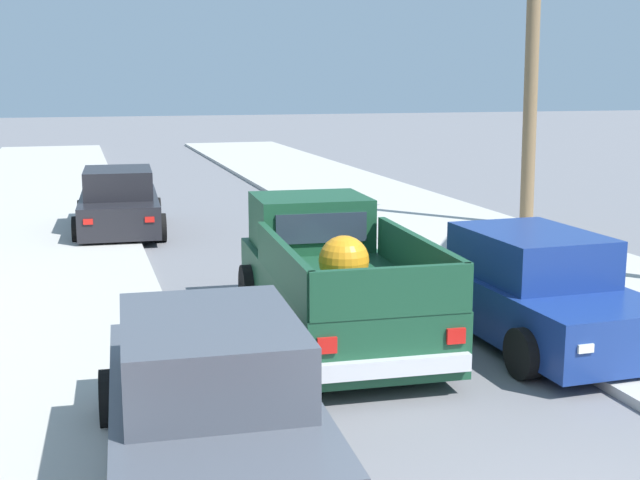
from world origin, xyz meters
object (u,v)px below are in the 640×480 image
pickup_truck (331,279)px  car_left_mid (119,203)px  car_right_near (532,291)px  car_left_far (211,404)px

pickup_truck → car_left_mid: pickup_truck is taller
car_right_near → car_left_mid: same height
car_right_near → car_left_far: same height
pickup_truck → car_left_mid: 9.30m
car_right_near → car_left_mid: (-5.03, 10.09, 0.00)m
car_left_mid → car_left_far: same height
car_right_near → pickup_truck: bearing=156.3°
pickup_truck → car_left_far: 4.63m
pickup_truck → car_right_near: (2.56, -1.12, -0.07)m
car_right_near → car_left_mid: bearing=116.5°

